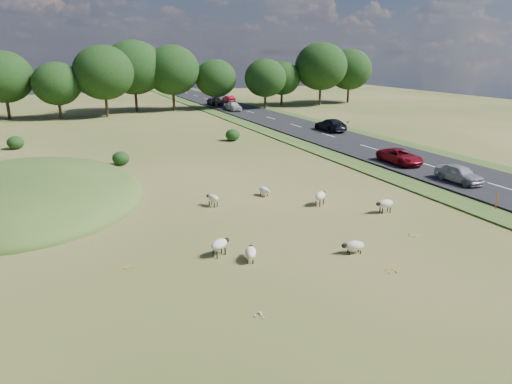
# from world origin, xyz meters

# --- Properties ---
(ground) EXTENTS (160.00, 160.00, 0.00)m
(ground) POSITION_xyz_m (0.00, 20.00, 0.00)
(ground) COLOR #3D561A
(ground) RESTS_ON ground
(mound) EXTENTS (16.00, 20.00, 4.00)m
(mound) POSITION_xyz_m (-12.00, 12.00, 0.00)
(mound) COLOR #33561E
(mound) RESTS_ON ground
(road) EXTENTS (8.00, 150.00, 0.25)m
(road) POSITION_xyz_m (20.00, 30.00, 0.12)
(road) COLOR black
(road) RESTS_ON ground
(treeline) EXTENTS (96.28, 14.66, 11.70)m
(treeline) POSITION_xyz_m (-1.06, 55.44, 6.57)
(treeline) COLOR black
(treeline) RESTS_ON ground
(shrubs) EXTENTS (24.03, 13.21, 1.36)m
(shrubs) POSITION_xyz_m (-3.35, 26.22, 0.66)
(shrubs) COLOR black
(shrubs) RESTS_ON ground
(marker_post) EXTENTS (0.06, 0.06, 1.20)m
(marker_post) POSITION_xyz_m (15.69, -2.81, 0.60)
(marker_post) COLOR #D8590C
(marker_post) RESTS_ON ground
(sheep_0) EXTENTS (1.30, 1.10, 0.94)m
(sheep_0) POSITION_xyz_m (5.99, 2.57, 0.66)
(sheep_0) COLOR beige
(sheep_0) RESTS_ON ground
(sheep_1) EXTENTS (1.23, 0.57, 0.88)m
(sheep_1) POSITION_xyz_m (8.93, -0.34, 0.62)
(sheep_1) COLOR beige
(sheep_1) RESTS_ON ground
(sheep_2) EXTENTS (0.79, 1.14, 0.80)m
(sheep_2) POSITION_xyz_m (-0.56, 5.21, 0.56)
(sheep_2) COLOR beige
(sheep_2) RESTS_ON ground
(sheep_3) EXTENTS (0.65, 1.16, 0.65)m
(sheep_3) POSITION_xyz_m (3.46, 5.94, 0.41)
(sheep_3) COLOR beige
(sheep_3) RESTS_ON ground
(sheep_4) EXTENTS (0.90, 1.26, 0.70)m
(sheep_4) POSITION_xyz_m (-1.46, -3.32, 0.44)
(sheep_4) COLOR beige
(sheep_4) RESTS_ON ground
(sheep_5) EXTENTS (1.25, 0.94, 0.88)m
(sheep_5) POSITION_xyz_m (-2.64, -2.18, 0.61)
(sheep_5) COLOR beige
(sheep_5) RESTS_ON ground
(sheep_6) EXTENTS (1.23, 0.73, 0.68)m
(sheep_6) POSITION_xyz_m (3.60, -4.61, 0.43)
(sheep_6) COLOR beige
(sheep_6) RESTS_ON ground
(car_0) EXTENTS (1.57, 3.91, 1.33)m
(car_0) POSITION_xyz_m (18.10, 2.50, 0.92)
(car_0) COLOR #A9ABB1
(car_0) RESTS_ON road
(car_2) EXTENTS (1.39, 3.99, 1.32)m
(car_2) POSITION_xyz_m (21.90, 63.26, 0.91)
(car_2) COLOR maroon
(car_2) RESTS_ON road
(car_3) EXTENTS (1.76, 4.39, 1.49)m
(car_3) POSITION_xyz_m (18.10, 50.68, 1.00)
(car_3) COLOR silver
(car_3) RESTS_ON road
(car_4) EXTENTS (2.15, 4.67, 1.30)m
(car_4) POSITION_xyz_m (18.10, 60.08, 0.90)
(car_4) COLOR black
(car_4) RESTS_ON road
(car_5) EXTENTS (1.96, 4.82, 1.40)m
(car_5) POSITION_xyz_m (21.90, 69.12, 0.95)
(car_5) COLOR #A5A6AC
(car_5) RESTS_ON road
(car_6) EXTENTS (2.11, 5.19, 1.51)m
(car_6) POSITION_xyz_m (21.90, 26.53, 1.00)
(car_6) COLOR black
(car_6) RESTS_ON road
(car_7) EXTENTS (2.10, 4.55, 1.26)m
(car_7) POSITION_xyz_m (18.10, 9.14, 0.88)
(car_7) COLOR maroon
(car_7) RESTS_ON road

